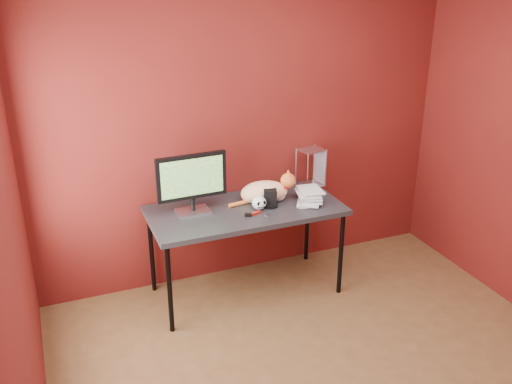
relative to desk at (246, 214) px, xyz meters
name	(u,v)px	position (x,y,z in m)	size (l,w,h in m)	color
room	(363,183)	(0.15, -1.37, 0.75)	(3.52, 3.52, 2.61)	brown
desk	(246,214)	(0.00, 0.00, 0.00)	(1.50, 0.70, 0.75)	black
monitor	(192,181)	(-0.40, 0.07, 0.31)	(0.54, 0.18, 0.47)	#B4B4B9
cat	(265,191)	(0.19, 0.06, 0.14)	(0.54, 0.28, 0.25)	orange
skull_mug	(259,203)	(0.09, -0.06, 0.11)	(0.11, 0.11, 0.11)	white
speaker	(270,199)	(0.19, -0.04, 0.12)	(0.12, 0.12, 0.14)	black
book_stack	(300,132)	(0.43, -0.04, 0.63)	(0.26, 0.29, 1.15)	beige
wire_rack	(311,168)	(0.67, 0.22, 0.22)	(0.22, 0.19, 0.33)	#B4B4B9
pocket_knife	(256,213)	(0.03, -0.13, 0.06)	(0.09, 0.02, 0.02)	maroon
black_gadget	(248,215)	(-0.04, -0.15, 0.06)	(0.05, 0.03, 0.02)	black
washer	(267,215)	(0.11, -0.18, 0.05)	(0.04, 0.04, 0.00)	#B4B4B9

